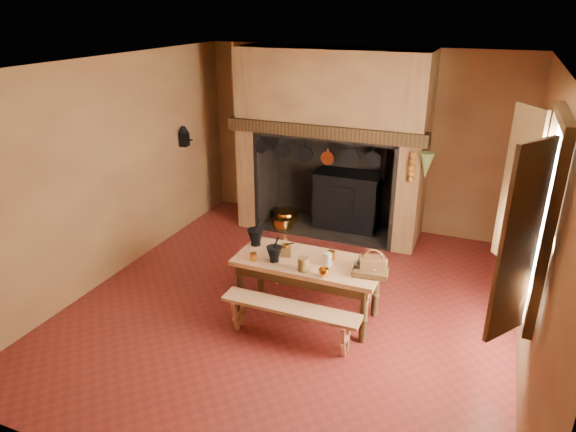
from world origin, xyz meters
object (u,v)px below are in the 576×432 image
at_px(iron_range, 348,200).
at_px(bench_front, 290,315).
at_px(wicker_basket, 372,264).
at_px(coffee_grinder, 286,250).
at_px(work_table, 308,269).
at_px(mixing_bowl, 370,265).

bearing_deg(iron_range, bench_front, -84.97).
bearing_deg(wicker_basket, bench_front, -160.85).
relative_size(coffee_grinder, wicker_basket, 0.53).
bearing_deg(wicker_basket, iron_range, 92.61).
bearing_deg(iron_range, work_table, -83.93).
bearing_deg(iron_range, coffee_grinder, -90.03).
bearing_deg(bench_front, coffee_grinder, 116.57).
height_order(bench_front, wicker_basket, wicker_basket).
bearing_deg(wicker_basket, mixing_bowl, 105.10).
distance_m(work_table, coffee_grinder, 0.33).
relative_size(iron_range, bench_front, 1.06).
bearing_deg(coffee_grinder, bench_front, -80.38).
distance_m(iron_range, wicker_basket, 2.77).
height_order(bench_front, mixing_bowl, mixing_bowl).
relative_size(bench_front, wicker_basket, 4.63).
relative_size(work_table, mixing_bowl, 5.56).
bearing_deg(mixing_bowl, work_table, -174.27).
bearing_deg(work_table, iron_range, 96.07).
bearing_deg(wicker_basket, work_table, 162.69).
bearing_deg(iron_range, wicker_basket, -68.84).
relative_size(bench_front, coffee_grinder, 8.78).
distance_m(iron_range, mixing_bowl, 2.71).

